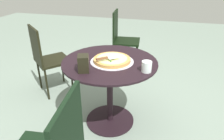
{
  "coord_description": "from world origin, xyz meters",
  "views": [
    {
      "loc": [
        1.67,
        0.46,
        1.46
      ],
      "look_at": [
        0.01,
        0.02,
        0.61
      ],
      "focal_mm": 32.68,
      "sensor_mm": 36.0,
      "label": 1
    }
  ],
  "objects": [
    {
      "name": "patio_chair_far",
      "position": [
        -1.36,
        -0.17,
        0.52
      ],
      "size": [
        0.43,
        0.43,
        0.91
      ],
      "color": "black",
      "rests_on": "ground"
    },
    {
      "name": "pizza_on_tray",
      "position": [
        0.01,
        0.02,
        0.72
      ],
      "size": [
        0.4,
        0.4,
        0.05
      ],
      "color": "silver",
      "rests_on": "patio_table"
    },
    {
      "name": "ground_plane",
      "position": [
        0.0,
        0.0,
        0.0
      ],
      "size": [
        10.0,
        10.0,
        0.0
      ],
      "primitive_type": "plane",
      "color": "gray"
    },
    {
      "name": "patio_table",
      "position": [
        0.0,
        0.0,
        0.5
      ],
      "size": [
        0.89,
        0.89,
        0.7
      ],
      "color": "black",
      "rests_on": "ground"
    },
    {
      "name": "drinking_cup",
      "position": [
        0.13,
        0.35,
        0.74
      ],
      "size": [
        0.08,
        0.08,
        0.09
      ],
      "primitive_type": "cylinder",
      "color": "white",
      "rests_on": "patio_table"
    },
    {
      "name": "pizza_server",
      "position": [
        0.06,
        -0.01,
        0.76
      ],
      "size": [
        0.18,
        0.19,
        0.02
      ],
      "color": "silver",
      "rests_on": "pizza_on_tray"
    },
    {
      "name": "patio_chair_corner",
      "position": [
        -0.37,
        -0.91,
        0.51
      ],
      "size": [
        0.54,
        0.54,
        0.88
      ],
      "color": "black",
      "rests_on": "ground"
    },
    {
      "name": "napkin_dispenser",
      "position": [
        0.26,
        -0.15,
        0.77
      ],
      "size": [
        0.13,
        0.12,
        0.14
      ],
      "primitive_type": "cube",
      "rotation": [
        0.0,
        0.0,
        3.49
      ],
      "color": "black",
      "rests_on": "patio_table"
    }
  ]
}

